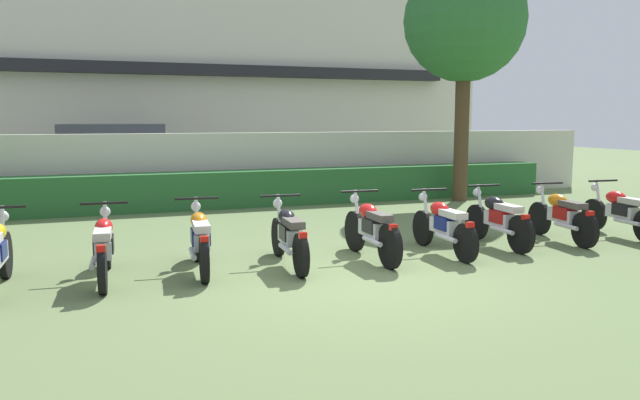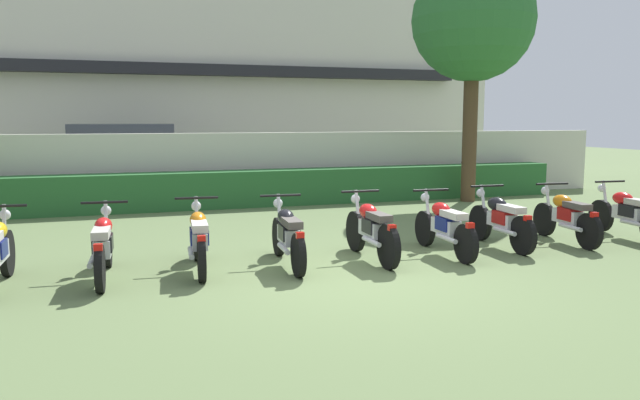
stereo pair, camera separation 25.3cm
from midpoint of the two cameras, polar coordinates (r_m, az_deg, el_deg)
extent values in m
plane|color=#607547|center=(8.11, 3.76, -7.09)|extent=(60.00, 60.00, 0.00)
cube|color=beige|center=(24.01, -11.72, 10.26)|extent=(21.69, 6.00, 6.53)
cube|color=black|center=(20.82, -10.61, 11.64)|extent=(18.22, 0.50, 0.36)
cube|color=beige|center=(15.20, -7.26, 2.92)|extent=(20.61, 0.30, 1.69)
cube|color=#28602D|center=(14.56, -6.68, 1.04)|extent=(16.49, 0.70, 0.84)
cube|color=#9EA3A8|center=(17.88, -16.42, 3.01)|extent=(4.65, 2.24, 1.00)
cube|color=#2D333D|center=(17.85, -17.16, 5.63)|extent=(2.84, 1.94, 0.65)
cylinder|color=black|center=(18.83, -11.45, 2.15)|extent=(0.70, 0.28, 0.68)
cylinder|color=black|center=(16.99, -11.20, 1.60)|extent=(0.70, 0.28, 0.68)
cylinder|color=black|center=(18.97, -21.01, 1.84)|extent=(0.70, 0.28, 0.68)
cylinder|color=black|center=(17.15, -21.78, 1.26)|extent=(0.70, 0.28, 0.68)
cylinder|color=#4C3823|center=(15.78, 13.99, 5.95)|extent=(0.36, 0.36, 3.35)
sphere|color=#2D6B33|center=(15.95, 14.31, 15.71)|extent=(2.94, 2.94, 2.94)
cylinder|color=black|center=(9.01, -26.00, -4.39)|extent=(0.12, 0.61, 0.60)
cylinder|color=silver|center=(8.87, -26.21, -2.48)|extent=(0.06, 0.23, 0.65)
cylinder|color=black|center=(8.74, -26.43, -0.51)|extent=(0.60, 0.06, 0.04)
sphere|color=silver|center=(8.95, -26.16, -1.23)|extent=(0.14, 0.14, 0.14)
cylinder|color=black|center=(9.05, -18.12, -4.08)|extent=(0.13, 0.57, 0.56)
cylinder|color=black|center=(7.75, -18.61, -6.00)|extent=(0.13, 0.57, 0.56)
cube|color=silver|center=(8.32, -18.41, -4.03)|extent=(0.24, 0.61, 0.22)
ellipsoid|color=red|center=(8.45, -18.41, -2.28)|extent=(0.25, 0.45, 0.22)
cube|color=#B2ADA3|center=(8.06, -18.56, -2.89)|extent=(0.23, 0.53, 0.10)
cube|color=red|center=(7.60, -18.75, -4.12)|extent=(0.10, 0.09, 0.08)
cylinder|color=silver|center=(8.91, -18.23, -2.18)|extent=(0.06, 0.23, 0.65)
cylinder|color=black|center=(8.77, -18.34, -0.21)|extent=(0.60, 0.07, 0.04)
sphere|color=silver|center=(8.99, -18.24, -0.93)|extent=(0.14, 0.14, 0.14)
cylinder|color=silver|center=(8.11, -19.32, -5.30)|extent=(0.11, 0.55, 0.07)
cube|color=black|center=(8.26, -18.44, -3.76)|extent=(0.26, 0.37, 0.20)
cylinder|color=black|center=(9.14, -10.41, -3.66)|extent=(0.14, 0.59, 0.58)
cylinder|color=black|center=(7.93, -9.88, -5.36)|extent=(0.14, 0.59, 0.58)
cube|color=silver|center=(8.46, -10.17, -3.53)|extent=(0.25, 0.62, 0.22)
ellipsoid|color=orange|center=(8.58, -10.27, -1.81)|extent=(0.26, 0.46, 0.22)
cube|color=beige|center=(8.19, -10.10, -2.39)|extent=(0.25, 0.54, 0.10)
cube|color=red|center=(7.77, -9.88, -3.51)|extent=(0.11, 0.09, 0.08)
cylinder|color=silver|center=(9.00, -10.42, -1.77)|extent=(0.07, 0.23, 0.65)
cylinder|color=black|center=(8.86, -10.44, 0.18)|extent=(0.60, 0.09, 0.04)
sphere|color=silver|center=(9.08, -10.49, -0.54)|extent=(0.14, 0.14, 0.14)
cylinder|color=silver|center=(8.23, -10.87, -4.77)|extent=(0.12, 0.55, 0.07)
cube|color=navy|center=(8.40, -10.15, -3.26)|extent=(0.27, 0.38, 0.20)
cylinder|color=black|center=(9.33, -3.04, -3.36)|extent=(0.13, 0.58, 0.57)
cylinder|color=black|center=(8.06, -1.09, -5.08)|extent=(0.13, 0.58, 0.57)
cube|color=silver|center=(8.61, -2.07, -3.24)|extent=(0.24, 0.61, 0.22)
ellipsoid|color=black|center=(8.74, -2.32, -1.56)|extent=(0.25, 0.45, 0.22)
cube|color=#4C4742|center=(8.36, -1.72, -2.11)|extent=(0.23, 0.53, 0.10)
cube|color=red|center=(7.91, -0.92, -3.25)|extent=(0.11, 0.09, 0.08)
cylinder|color=silver|center=(9.19, -2.94, -1.50)|extent=(0.07, 0.23, 0.65)
cylinder|color=black|center=(9.05, -2.83, 0.41)|extent=(0.60, 0.08, 0.04)
sphere|color=silver|center=(9.27, -3.09, -0.30)|extent=(0.14, 0.14, 0.14)
cylinder|color=silver|center=(8.38, -2.48, -4.46)|extent=(0.11, 0.55, 0.07)
cube|color=black|center=(8.56, -1.99, -2.98)|extent=(0.26, 0.38, 0.20)
cylinder|color=black|center=(9.63, 4.03, -2.87)|extent=(0.10, 0.62, 0.62)
cylinder|color=black|center=(8.52, 7.14, -4.27)|extent=(0.10, 0.62, 0.62)
cube|color=silver|center=(9.00, 5.63, -2.65)|extent=(0.21, 0.60, 0.22)
ellipsoid|color=red|center=(9.12, 5.22, -1.05)|extent=(0.23, 0.44, 0.22)
cube|color=#4C4742|center=(8.76, 6.25, -1.54)|extent=(0.21, 0.52, 0.10)
cube|color=red|center=(8.38, 7.46, -2.52)|extent=(0.10, 0.08, 0.08)
cylinder|color=silver|center=(9.50, 4.25, -1.06)|extent=(0.05, 0.23, 0.65)
cylinder|color=black|center=(9.37, 4.48, 0.80)|extent=(0.60, 0.04, 0.04)
sphere|color=silver|center=(9.57, 4.01, 0.10)|extent=(0.14, 0.14, 0.14)
cylinder|color=silver|center=(8.75, 5.55, -3.80)|extent=(0.08, 0.55, 0.07)
cube|color=black|center=(8.95, 5.76, -2.38)|extent=(0.25, 0.36, 0.20)
cylinder|color=black|center=(10.18, 10.28, -2.57)|extent=(0.11, 0.57, 0.57)
cylinder|color=black|center=(9.05, 13.99, -3.92)|extent=(0.11, 0.57, 0.57)
cube|color=silver|center=(9.54, 12.19, -2.38)|extent=(0.22, 0.61, 0.22)
ellipsoid|color=red|center=(9.65, 11.75, -0.87)|extent=(0.24, 0.45, 0.22)
cube|color=beige|center=(9.31, 12.91, -1.33)|extent=(0.22, 0.53, 0.10)
cube|color=red|center=(8.92, 14.37, -2.28)|extent=(0.10, 0.08, 0.08)
cylinder|color=silver|center=(10.05, 10.55, -0.86)|extent=(0.06, 0.23, 0.65)
cylinder|color=black|center=(9.93, 10.83, 0.90)|extent=(0.60, 0.06, 0.04)
sphere|color=silver|center=(10.12, 10.29, 0.24)|extent=(0.14, 0.14, 0.14)
cylinder|color=silver|center=(9.29, 12.26, -3.46)|extent=(0.09, 0.55, 0.07)
cube|color=navy|center=(9.49, 12.35, -2.13)|extent=(0.25, 0.37, 0.20)
cylinder|color=black|center=(10.86, 15.09, -2.02)|extent=(0.11, 0.59, 0.59)
cylinder|color=black|center=(9.86, 18.78, -3.10)|extent=(0.11, 0.59, 0.59)
cube|color=silver|center=(10.29, 17.03, -1.75)|extent=(0.22, 0.61, 0.22)
ellipsoid|color=black|center=(10.40, 16.56, -0.36)|extent=(0.24, 0.45, 0.22)
cube|color=beige|center=(10.07, 17.80, -0.77)|extent=(0.22, 0.53, 0.10)
cube|color=red|center=(9.74, 19.19, -1.58)|extent=(0.10, 0.08, 0.08)
cylinder|color=silver|center=(10.73, 15.40, -0.40)|extent=(0.06, 0.23, 0.65)
cylinder|color=black|center=(10.62, 15.72, 1.24)|extent=(0.60, 0.06, 0.04)
sphere|color=silver|center=(10.80, 15.13, 0.62)|extent=(0.14, 0.14, 0.14)
cylinder|color=silver|center=(10.04, 17.22, -2.74)|extent=(0.09, 0.55, 0.07)
cube|color=#A51414|center=(10.24, 17.20, -1.52)|extent=(0.25, 0.37, 0.20)
cylinder|color=black|center=(11.61, 20.44, -1.66)|extent=(0.15, 0.59, 0.58)
cylinder|color=black|center=(10.62, 24.04, -2.65)|extent=(0.15, 0.59, 0.58)
cube|color=silver|center=(11.05, 22.35, -1.41)|extent=(0.26, 0.62, 0.22)
ellipsoid|color=orange|center=(11.15, 21.91, -0.11)|extent=(0.26, 0.46, 0.22)
cube|color=#4C4742|center=(10.83, 23.10, -0.49)|extent=(0.25, 0.54, 0.10)
cube|color=red|center=(10.50, 24.45, -1.24)|extent=(0.11, 0.09, 0.08)
cylinder|color=silver|center=(11.49, 20.76, -0.15)|extent=(0.07, 0.23, 0.65)
cylinder|color=black|center=(11.38, 21.08, 1.39)|extent=(0.60, 0.10, 0.04)
sphere|color=silver|center=(11.56, 20.50, 0.80)|extent=(0.14, 0.14, 0.14)
cylinder|color=silver|center=(10.80, 22.55, -2.31)|extent=(0.13, 0.55, 0.07)
cube|color=#A51414|center=(11.00, 22.51, -1.19)|extent=(0.28, 0.38, 0.20)
cylinder|color=black|center=(12.42, 24.85, -1.31)|extent=(0.13, 0.58, 0.58)
cube|color=silver|center=(11.88, 26.98, -1.07)|extent=(0.25, 0.61, 0.22)
ellipsoid|color=red|center=(11.98, 26.51, 0.13)|extent=(0.25, 0.46, 0.22)
cube|color=#B2ADA3|center=(11.69, 27.78, -0.21)|extent=(0.24, 0.53, 0.10)
cylinder|color=silver|center=(12.31, 25.20, 0.10)|extent=(0.07, 0.23, 0.65)
cylinder|color=black|center=(12.21, 25.55, 1.54)|extent=(0.60, 0.08, 0.04)
sphere|color=silver|center=(12.38, 24.92, 0.99)|extent=(0.14, 0.14, 0.14)
cylinder|color=silver|center=(11.64, 27.30, -1.91)|extent=(0.11, 0.55, 0.07)
cube|color=black|center=(11.84, 27.15, -0.87)|extent=(0.27, 0.38, 0.20)
camera|label=1|loc=(0.13, -89.20, 0.10)|focal=34.97mm
camera|label=2|loc=(0.13, 90.80, -0.10)|focal=34.97mm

